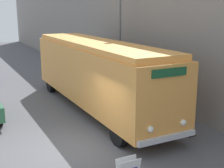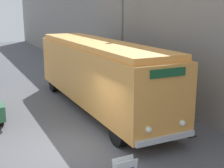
% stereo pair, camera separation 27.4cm
% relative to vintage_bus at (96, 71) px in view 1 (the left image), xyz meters
% --- Properties ---
extents(ground_plane, '(80.00, 80.00, 0.00)m').
position_rel_vintage_bus_xyz_m(ground_plane, '(-2.75, -3.87, -1.91)').
color(ground_plane, '#56565B').
extents(building_wall_right, '(0.30, 60.00, 8.24)m').
position_rel_vintage_bus_xyz_m(building_wall_right, '(3.38, 6.13, 2.21)').
color(building_wall_right, gray).
rests_on(building_wall_right, ground_plane).
extents(vintage_bus, '(2.47, 11.54, 3.37)m').
position_rel_vintage_bus_xyz_m(vintage_bus, '(0.00, 0.00, 0.00)').
color(vintage_bus, black).
rests_on(vintage_bus, ground_plane).
extents(streetlamp, '(0.36, 0.36, 7.14)m').
position_rel_vintage_bus_xyz_m(streetlamp, '(2.27, 1.74, 2.65)').
color(streetlamp, '#595E60').
rests_on(streetlamp, ground_plane).
extents(traffic_cone, '(0.36, 0.36, 0.68)m').
position_rel_vintage_bus_xyz_m(traffic_cone, '(1.89, -4.76, -1.58)').
color(traffic_cone, black).
rests_on(traffic_cone, ground_plane).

